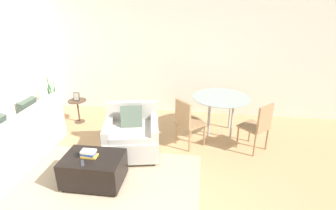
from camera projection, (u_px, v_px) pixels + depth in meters
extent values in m
cube|color=silver|center=(171.00, 54.00, 5.85)|extent=(12.00, 0.06, 2.75)
cube|color=tan|center=(110.00, 179.00, 3.95)|extent=(2.70, 1.59, 0.00)
cube|color=brown|center=(94.00, 207.00, 3.40)|extent=(2.65, 0.06, 0.00)
cube|color=brown|center=(100.00, 197.00, 3.58)|extent=(2.65, 0.06, 0.00)
cube|color=brown|center=(105.00, 187.00, 3.77)|extent=(2.65, 0.06, 0.00)
cube|color=brown|center=(110.00, 178.00, 3.95)|extent=(2.65, 0.06, 0.00)
cube|color=brown|center=(114.00, 170.00, 4.13)|extent=(2.65, 0.06, 0.00)
cube|color=brown|center=(118.00, 163.00, 4.31)|extent=(2.65, 0.06, 0.00)
cube|color=brown|center=(121.00, 156.00, 4.50)|extent=(2.65, 0.06, 0.00)
cube|color=#B2ADA3|center=(12.00, 148.00, 4.34)|extent=(0.90, 1.91, 0.44)
cube|color=#B2ADA3|center=(27.00, 125.00, 4.12)|extent=(0.14, 1.91, 0.45)
cube|color=#B2ADA3|center=(39.00, 108.00, 5.03)|extent=(0.83, 0.12, 0.26)
cube|color=#4C5B4C|center=(27.00, 110.00, 4.53)|extent=(0.19, 0.40, 0.41)
cube|color=#B2ADA3|center=(132.00, 142.00, 4.49)|extent=(1.04, 1.00, 0.36)
cube|color=#B2ADA3|center=(132.00, 131.00, 4.37)|extent=(0.78, 0.84, 0.10)
cube|color=#B2ADA3|center=(132.00, 113.00, 4.67)|extent=(0.90, 0.29, 0.43)
cube|color=#B2ADA3|center=(108.00, 128.00, 4.36)|extent=(0.27, 0.78, 0.20)
cube|color=#B2ADA3|center=(154.00, 127.00, 4.41)|extent=(0.27, 0.78, 0.20)
cylinder|color=brown|center=(109.00, 165.00, 4.23)|extent=(0.05, 0.05, 0.06)
cylinder|color=brown|center=(154.00, 163.00, 4.27)|extent=(0.05, 0.05, 0.06)
cylinder|color=brown|center=(114.00, 143.00, 4.86)|extent=(0.05, 0.05, 0.06)
cylinder|color=brown|center=(154.00, 142.00, 4.90)|extent=(0.05, 0.05, 0.06)
cube|color=#4C5B4C|center=(131.00, 116.00, 4.42)|extent=(0.39, 0.27, 0.37)
cube|color=black|center=(94.00, 169.00, 3.78)|extent=(0.84, 0.59, 0.40)
cylinder|color=black|center=(63.00, 190.00, 3.69)|extent=(0.04, 0.04, 0.04)
cylinder|color=black|center=(114.00, 195.00, 3.60)|extent=(0.04, 0.04, 0.04)
cylinder|color=black|center=(79.00, 169.00, 4.13)|extent=(0.04, 0.04, 0.04)
cylinder|color=black|center=(124.00, 173.00, 4.04)|extent=(0.04, 0.04, 0.04)
cube|color=gold|center=(90.00, 156.00, 3.71)|extent=(0.23, 0.13, 0.03)
cube|color=#2D478C|center=(88.00, 154.00, 3.71)|extent=(0.21, 0.14, 0.03)
cube|color=beige|center=(88.00, 151.00, 3.70)|extent=(0.20, 0.12, 0.03)
cube|color=black|center=(77.00, 155.00, 3.76)|extent=(0.12, 0.14, 0.01)
cube|color=#333338|center=(83.00, 163.00, 3.56)|extent=(0.11, 0.16, 0.01)
cylinder|color=maroon|center=(55.00, 116.00, 5.72)|extent=(0.35, 0.35, 0.27)
cylinder|color=black|center=(54.00, 111.00, 5.67)|extent=(0.32, 0.32, 0.02)
cone|color=#2D6B38|center=(54.00, 94.00, 5.52)|extent=(0.06, 0.16, 0.78)
cone|color=#2D6B38|center=(54.00, 88.00, 5.52)|extent=(0.13, 0.16, 0.98)
cone|color=#2D6B38|center=(51.00, 90.00, 5.52)|extent=(0.08, 0.05, 0.90)
cone|color=#2D6B38|center=(49.00, 93.00, 5.56)|extent=(0.06, 0.07, 0.79)
cone|color=#2D6B38|center=(49.00, 88.00, 5.48)|extent=(0.06, 0.15, 1.03)
cone|color=#2D6B38|center=(49.00, 96.00, 5.51)|extent=(0.11, 0.09, 0.69)
cone|color=#2D6B38|center=(49.00, 96.00, 5.48)|extent=(0.15, 0.05, 0.70)
cone|color=#2D6B38|center=(50.00, 89.00, 5.44)|extent=(0.16, 0.14, 1.01)
cylinder|color=#4C3828|center=(77.00, 101.00, 5.59)|extent=(0.38, 0.38, 0.02)
cylinder|color=#4C3828|center=(79.00, 111.00, 5.68)|extent=(0.04, 0.04, 0.47)
cylinder|color=#4C3828|center=(80.00, 121.00, 5.77)|extent=(0.21, 0.21, 0.02)
cube|color=black|center=(76.00, 97.00, 5.55)|extent=(0.13, 0.05, 0.17)
cube|color=#B2A893|center=(76.00, 97.00, 5.54)|extent=(0.11, 0.03, 0.15)
cube|color=black|center=(77.00, 98.00, 5.59)|extent=(0.02, 0.04, 0.08)
cylinder|color=#8C9E99|center=(221.00, 97.00, 5.04)|extent=(1.10, 1.10, 0.01)
cylinder|color=#99999E|center=(209.00, 119.00, 5.01)|extent=(0.04, 0.04, 0.75)
cylinder|color=#99999E|center=(232.00, 121.00, 4.96)|extent=(0.04, 0.04, 0.75)
cylinder|color=#99999E|center=(209.00, 110.00, 5.41)|extent=(0.04, 0.04, 0.75)
cylinder|color=#99999E|center=(230.00, 112.00, 5.35)|extent=(0.04, 0.04, 0.75)
cube|color=#93704C|center=(191.00, 123.00, 4.72)|extent=(0.59, 0.59, 0.03)
cube|color=#93704C|center=(183.00, 114.00, 4.52)|extent=(0.29, 0.29, 0.45)
cylinder|color=#93704C|center=(204.00, 135.00, 4.78)|extent=(0.03, 0.03, 0.42)
cylinder|color=#93704C|center=(191.00, 128.00, 5.04)|extent=(0.03, 0.03, 0.42)
cylinder|color=#93704C|center=(189.00, 141.00, 4.57)|extent=(0.03, 0.03, 0.42)
cylinder|color=#93704C|center=(176.00, 133.00, 4.84)|extent=(0.03, 0.03, 0.42)
cube|color=#93704C|center=(254.00, 127.00, 4.59)|extent=(0.59, 0.59, 0.03)
cube|color=#93704C|center=(265.00, 118.00, 4.36)|extent=(0.29, 0.29, 0.45)
cylinder|color=#93704C|center=(250.00, 131.00, 4.91)|extent=(0.03, 0.03, 0.42)
cylinder|color=#93704C|center=(237.00, 137.00, 4.70)|extent=(0.03, 0.03, 0.42)
cylinder|color=#93704C|center=(267.00, 139.00, 4.64)|extent=(0.03, 0.03, 0.42)
cylinder|color=#93704C|center=(254.00, 145.00, 4.44)|extent=(0.03, 0.03, 0.42)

